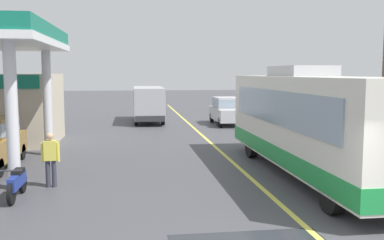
{
  "coord_description": "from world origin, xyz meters",
  "views": [
    {
      "loc": [
        -3.82,
        -6.7,
        3.43
      ],
      "look_at": [
        -1.5,
        10.0,
        1.6
      ],
      "focal_mm": 40.42,
      "sensor_mm": 36.0,
      "label": 1
    }
  ],
  "objects": [
    {
      "name": "coach_bus_main",
      "position": [
        2.09,
        6.92,
        1.72
      ],
      "size": [
        2.6,
        11.04,
        3.69
      ],
      "color": "silver",
      "rests_on": "ground"
    },
    {
      "name": "motorcycle_parked_forecourt",
      "position": [
        -6.99,
        5.46,
        0.44
      ],
      "size": [
        0.55,
        1.8,
        0.92
      ],
      "color": "black",
      "rests_on": "ground"
    },
    {
      "name": "minibus_opposing_lane",
      "position": [
        -2.7,
        23.78,
        1.47
      ],
      "size": [
        2.04,
        6.13,
        2.44
      ],
      "color": "#A5A5AD",
      "rests_on": "ground"
    },
    {
      "name": "car_trailing_behind_bus",
      "position": [
        2.45,
        21.52,
        1.01
      ],
      "size": [
        1.7,
        4.2,
        1.82
      ],
      "color": "#B2B2B7",
      "rests_on": "ground"
    },
    {
      "name": "lane_divider_stripe",
      "position": [
        0.0,
        15.0,
        0.0
      ],
      "size": [
        0.16,
        50.0,
        0.01
      ],
      "primitive_type": "cube",
      "color": "#D8CC4C",
      "rests_on": "ground"
    },
    {
      "name": "ground",
      "position": [
        0.0,
        20.0,
        0.0
      ],
      "size": [
        120.0,
        120.0,
        0.0
      ],
      "primitive_type": "plane",
      "color": "#424247"
    },
    {
      "name": "pedestrian_by_shop",
      "position": [
        -6.28,
        6.56,
        0.93
      ],
      "size": [
        0.55,
        0.22,
        1.66
      ],
      "color": "#33333F",
      "rests_on": "ground"
    }
  ]
}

